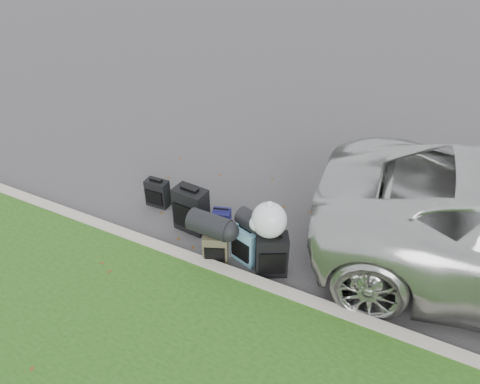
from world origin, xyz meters
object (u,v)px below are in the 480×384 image
at_px(suitcase_olive, 216,248).
at_px(tote_navy, 222,219).
at_px(suitcase_large_black_left, 191,209).
at_px(suitcase_teal, 247,244).
at_px(suitcase_small_black, 158,193).
at_px(tote_green, 187,196).
at_px(suitcase_large_black_right, 272,255).

bearing_deg(suitcase_olive, tote_navy, 89.96).
bearing_deg(suitcase_large_black_left, suitcase_teal, -9.33).
distance_m(suitcase_large_black_left, tote_navy, 0.50).
height_order(suitcase_small_black, suitcase_teal, suitcase_teal).
height_order(suitcase_large_black_left, tote_navy, suitcase_large_black_left).
distance_m(suitcase_large_black_left, suitcase_teal, 1.09).
xyz_separation_m(suitcase_olive, tote_green, (-1.08, 0.98, -0.07)).
bearing_deg(suitcase_olive, suitcase_large_black_left, 122.00).
height_order(suitcase_large_black_left, suitcase_large_black_right, suitcase_large_black_left).
bearing_deg(suitcase_large_black_right, tote_navy, 123.94).
xyz_separation_m(suitcase_large_black_right, tote_navy, (-1.09, 0.58, -0.17)).
xyz_separation_m(suitcase_small_black, suitcase_large_black_right, (2.30, -0.60, 0.09)).
height_order(suitcase_olive, suitcase_large_black_right, suitcase_large_black_right).
bearing_deg(suitcase_large_black_left, suitcase_large_black_right, -8.62).
distance_m(suitcase_olive, tote_green, 1.46).
bearing_deg(tote_navy, suitcase_olive, -85.08).
distance_m(suitcase_teal, tote_navy, 0.85).
height_order(suitcase_small_black, tote_navy, suitcase_small_black).
xyz_separation_m(tote_green, tote_navy, (0.77, -0.24, -0.02)).
bearing_deg(tote_green, suitcase_olive, -38.51).
bearing_deg(suitcase_large_black_right, suitcase_large_black_left, 139.13).
height_order(suitcase_teal, tote_green, suitcase_teal).
relative_size(suitcase_large_black_right, tote_navy, 2.18).
distance_m(suitcase_small_black, suitcase_large_black_right, 2.38).
xyz_separation_m(suitcase_large_black_right, tote_green, (-1.86, 0.82, -0.16)).
relative_size(suitcase_small_black, suitcase_large_black_left, 0.65).
bearing_deg(suitcase_small_black, suitcase_large_black_right, -17.71).
height_order(suitcase_small_black, tote_green, suitcase_small_black).
xyz_separation_m(suitcase_olive, suitcase_large_black_right, (0.78, 0.15, 0.08)).
bearing_deg(suitcase_olive, suitcase_small_black, 130.46).
relative_size(suitcase_olive, tote_navy, 1.62).
distance_m(suitcase_small_black, suitcase_large_black_left, 0.87).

